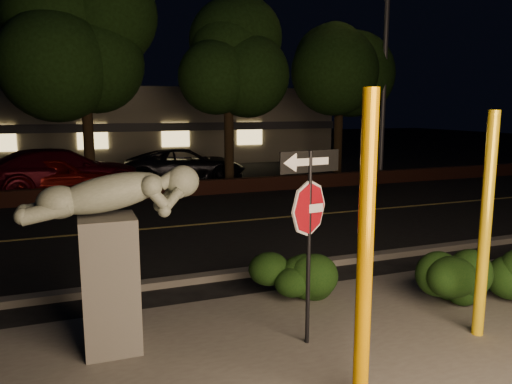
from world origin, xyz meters
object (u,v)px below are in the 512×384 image
at_px(yellow_pole_left, 365,254).
at_px(sculpture, 111,240).
at_px(streetlight, 380,39).
at_px(parked_car_dark, 186,165).
at_px(signpost, 309,209).
at_px(parked_car_darkred, 62,171).
at_px(parked_car_red, 54,175).
at_px(yellow_pole_right, 485,227).

relative_size(yellow_pole_left, sculpture, 1.39).
bearing_deg(streetlight, parked_car_dark, -178.03).
bearing_deg(sculpture, yellow_pole_left, -42.60).
bearing_deg(signpost, parked_car_dark, 75.62).
xyz_separation_m(yellow_pole_left, parked_car_darkred, (-2.74, 14.42, -0.79)).
bearing_deg(parked_car_red, sculpture, -177.11).
xyz_separation_m(signpost, sculpture, (-2.27, 0.73, -0.35)).
xyz_separation_m(yellow_pole_right, parked_car_dark, (-0.36, 15.05, -0.80)).
bearing_deg(parked_car_dark, yellow_pole_right, -169.41).
bearing_deg(parked_car_darkred, signpost, -179.96).
height_order(signpost, parked_car_red, signpost).
height_order(yellow_pole_left, parked_car_red, yellow_pole_left).
height_order(yellow_pole_left, parked_car_darkred, yellow_pole_left).
bearing_deg(parked_car_red, yellow_pole_left, -168.94).
distance_m(yellow_pole_right, signpost, 2.30).
bearing_deg(yellow_pole_left, streetlight, 55.05).
distance_m(yellow_pole_left, parked_car_red, 14.35).
bearing_deg(yellow_pole_right, parked_car_red, 111.81).
bearing_deg(sculpture, parked_car_red, 95.01).
bearing_deg(streetlight, yellow_pole_right, -95.82).
distance_m(yellow_pole_left, yellow_pole_right, 2.42).
bearing_deg(parked_car_red, parked_car_dark, -71.06).
bearing_deg(yellow_pole_left, parked_car_red, 102.12).
bearing_deg(parked_car_darkred, parked_car_dark, -85.61).
height_order(streetlight, parked_car_darkred, streetlight).
height_order(yellow_pole_left, parked_car_dark, yellow_pole_left).
distance_m(signpost, sculpture, 2.42).
height_order(streetlight, parked_car_dark, streetlight).
distance_m(yellow_pole_left, parked_car_dark, 15.95).
height_order(streetlight, parked_car_red, streetlight).
xyz_separation_m(sculpture, streetlight, (11.28, 10.94, 4.20)).
distance_m(yellow_pole_left, sculpture, 3.02).
bearing_deg(parked_car_darkred, yellow_pole_right, -171.95).
relative_size(signpost, parked_car_dark, 0.51).
xyz_separation_m(signpost, parked_car_darkred, (-2.83, 13.07, -0.96)).
distance_m(sculpture, parked_car_dark, 14.34).
xyz_separation_m(yellow_pole_left, parked_car_red, (-3.01, 14.01, -0.87)).
distance_m(parked_car_red, parked_car_dark, 5.26).
height_order(yellow_pole_left, streetlight, streetlight).
bearing_deg(sculpture, streetlight, 45.16).
bearing_deg(yellow_pole_left, yellow_pole_right, 18.23).
relative_size(signpost, sculpture, 1.09).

